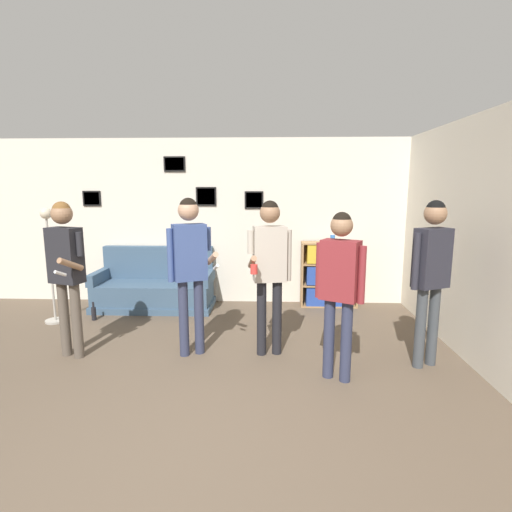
{
  "coord_description": "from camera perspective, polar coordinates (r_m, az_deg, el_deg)",
  "views": [
    {
      "loc": [
        0.71,
        -2.31,
        1.93
      ],
      "look_at": [
        0.53,
        2.12,
        1.16
      ],
      "focal_mm": 28.0,
      "sensor_mm": 36.0,
      "label": 1
    }
  ],
  "objects": [
    {
      "name": "wall_right",
      "position": [
        4.98,
        28.53,
        2.01
      ],
      "size": [
        0.06,
        6.65,
        2.7
      ],
      "color": "silver",
      "rests_on": "ground_plane"
    },
    {
      "name": "person_spectator_far_right",
      "position": [
        4.56,
        23.77,
        -1.23
      ],
      "size": [
        0.46,
        0.33,
        1.79
      ],
      "color": "#3D4247",
      "rests_on": "ground_plane"
    },
    {
      "name": "wall_back",
      "position": [
        6.64,
        -3.91,
        4.9
      ],
      "size": [
        8.16,
        0.08,
        2.7
      ],
      "color": "silver",
      "rests_on": "ground_plane"
    },
    {
      "name": "floor_lamp",
      "position": [
        6.31,
        -27.36,
        -0.14
      ],
      "size": [
        0.28,
        0.28,
        1.64
      ],
      "color": "#ADA89E",
      "rests_on": "ground_plane"
    },
    {
      "name": "bottle_on_floor",
      "position": [
        6.34,
        -22.17,
        -7.56
      ],
      "size": [
        0.07,
        0.07,
        0.27
      ],
      "color": "black",
      "rests_on": "ground_plane"
    },
    {
      "name": "person_player_foreground_left",
      "position": [
        4.89,
        -25.56,
        -0.83
      ],
      "size": [
        0.48,
        0.56,
        1.77
      ],
      "color": "brown",
      "rests_on": "ground_plane"
    },
    {
      "name": "person_watcher_holding_cup",
      "position": [
        4.48,
        1.96,
        -0.69
      ],
      "size": [
        0.49,
        0.49,
        1.78
      ],
      "color": "black",
      "rests_on": "ground_plane"
    },
    {
      "name": "person_player_foreground_center",
      "position": [
        4.53,
        -9.44,
        -0.41
      ],
      "size": [
        0.59,
        0.42,
        1.81
      ],
      "color": "#2D334C",
      "rests_on": "ground_plane"
    },
    {
      "name": "person_spectator_near_bookshelf",
      "position": [
        3.97,
        11.87,
        -3.22
      ],
      "size": [
        0.45,
        0.35,
        1.69
      ],
      "color": "#2D334C",
      "rests_on": "ground_plane"
    },
    {
      "name": "drinking_cup",
      "position": [
        6.49,
        10.89,
        2.45
      ],
      "size": [
        0.08,
        0.08,
        0.12
      ],
      "color": "blue",
      "rests_on": "bookshelf"
    },
    {
      "name": "couch",
      "position": [
        6.65,
        -14.23,
        -4.54
      ],
      "size": [
        1.87,
        0.8,
        0.96
      ],
      "color": "#3D5670",
      "rests_on": "ground_plane"
    },
    {
      "name": "bookshelf",
      "position": [
        6.58,
        10.39,
        -2.61
      ],
      "size": [
        0.91,
        0.3,
        1.05
      ],
      "color": "#A87F51",
      "rests_on": "ground_plane"
    },
    {
      "name": "ground_plane",
      "position": [
        3.09,
        -13.23,
        -29.04
      ],
      "size": [
        20.0,
        20.0,
        0.0
      ],
      "primitive_type": "plane",
      "color": "brown"
    }
  ]
}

